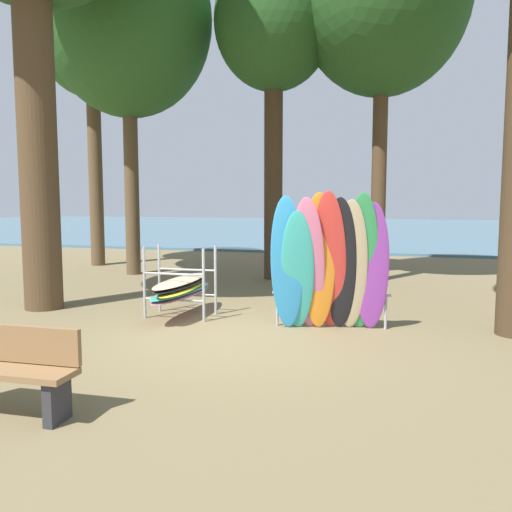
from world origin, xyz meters
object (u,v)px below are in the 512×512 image
(tree_far_left_back, at_px, (91,37))
(board_storage_rack, at_px, (182,287))
(park_bench, at_px, (9,369))
(tree_deep_back, at_px, (128,20))
(leaning_board_pile, at_px, (330,265))
(tree_mid_behind, at_px, (274,26))

(tree_far_left_back, relative_size, board_storage_rack, 4.23)
(board_storage_rack, distance_m, park_bench, 4.50)
(tree_far_left_back, height_order, park_bench, tree_far_left_back)
(tree_deep_back, xyz_separation_m, board_storage_rack, (3.45, -4.72, -6.31))
(leaning_board_pile, bearing_deg, tree_mid_behind, 112.17)
(tree_far_left_back, distance_m, park_bench, 13.83)
(tree_mid_behind, relative_size, tree_far_left_back, 0.92)
(tree_far_left_back, bearing_deg, board_storage_rack, -48.67)
(tree_far_left_back, bearing_deg, park_bench, -62.33)
(tree_far_left_back, height_order, tree_deep_back, tree_deep_back)
(tree_far_left_back, relative_size, leaning_board_pile, 4.08)
(tree_deep_back, distance_m, board_storage_rack, 8.60)
(leaning_board_pile, distance_m, board_storage_rack, 2.75)
(park_bench, bearing_deg, leaning_board_pile, 58.25)
(leaning_board_pile, bearing_deg, tree_deep_back, 140.11)
(tree_deep_back, relative_size, leaning_board_pile, 4.27)
(tree_far_left_back, bearing_deg, leaning_board_pile, -39.21)
(tree_deep_back, relative_size, board_storage_rack, 4.43)
(tree_mid_behind, distance_m, board_storage_rack, 7.68)
(tree_mid_behind, bearing_deg, tree_far_left_back, 167.19)
(leaning_board_pile, height_order, board_storage_rack, leaning_board_pile)
(tree_far_left_back, distance_m, leaning_board_pile, 12.14)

